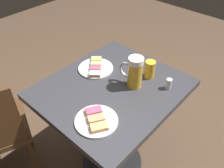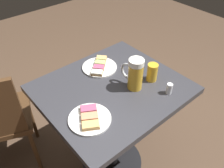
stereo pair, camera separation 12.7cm
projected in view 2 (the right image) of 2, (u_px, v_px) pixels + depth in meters
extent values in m
plane|color=#4C3828|center=(112.00, 161.00, 1.76)|extent=(6.00, 6.00, 0.00)
cylinder|color=black|center=(112.00, 161.00, 1.76)|extent=(0.44, 0.44, 0.01)
cylinder|color=black|center=(112.00, 130.00, 1.52)|extent=(0.09, 0.09, 0.71)
cube|color=#333338|center=(112.00, 89.00, 1.30)|extent=(0.76, 0.67, 0.04)
cylinder|color=white|center=(100.00, 67.00, 1.42)|extent=(0.21, 0.21, 0.01)
cube|color=#9E7547|center=(97.00, 73.00, 1.35)|extent=(0.08, 0.08, 0.01)
cube|color=white|center=(97.00, 72.00, 1.35)|extent=(0.07, 0.07, 0.01)
cube|color=#9E7547|center=(99.00, 68.00, 1.39)|extent=(0.08, 0.08, 0.01)
cube|color=#BC4C70|center=(99.00, 67.00, 1.39)|extent=(0.07, 0.07, 0.01)
cube|color=#9E7547|center=(100.00, 63.00, 1.43)|extent=(0.08, 0.08, 0.01)
cube|color=#ADC66B|center=(100.00, 62.00, 1.42)|extent=(0.07, 0.07, 0.01)
cube|color=#9E7547|center=(101.00, 59.00, 1.47)|extent=(0.08, 0.08, 0.01)
cube|color=#E5B266|center=(101.00, 58.00, 1.46)|extent=(0.07, 0.07, 0.01)
cylinder|color=white|center=(90.00, 119.00, 1.10)|extent=(0.20, 0.20, 0.01)
cube|color=#9E7547|center=(91.00, 126.00, 1.05)|extent=(0.09, 0.08, 0.01)
cube|color=#E5B266|center=(90.00, 124.00, 1.05)|extent=(0.09, 0.08, 0.01)
cube|color=#9E7547|center=(90.00, 117.00, 1.09)|extent=(0.09, 0.08, 0.01)
cube|color=#EA8E66|center=(89.00, 116.00, 1.09)|extent=(0.09, 0.08, 0.01)
cube|color=#9E7547|center=(89.00, 110.00, 1.13)|extent=(0.09, 0.08, 0.01)
cube|color=#BC4C70|center=(88.00, 108.00, 1.12)|extent=(0.09, 0.08, 0.01)
cylinder|color=gold|center=(135.00, 76.00, 1.23)|extent=(0.08, 0.08, 0.15)
cylinder|color=white|center=(136.00, 62.00, 1.18)|extent=(0.08, 0.08, 0.03)
torus|color=silver|center=(128.00, 71.00, 1.26)|extent=(0.03, 0.10, 0.10)
cylinder|color=gold|center=(152.00, 72.00, 1.30)|extent=(0.06, 0.06, 0.10)
cylinder|color=silver|center=(169.00, 89.00, 1.23)|extent=(0.03, 0.03, 0.06)
cylinder|color=#472D19|center=(32.00, 118.00, 1.80)|extent=(0.03, 0.03, 0.44)
cylinder|color=#472D19|center=(36.00, 152.00, 1.57)|extent=(0.03, 0.03, 0.44)
cube|color=#472D19|center=(0.00, 117.00, 1.49)|extent=(0.49, 0.49, 0.04)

